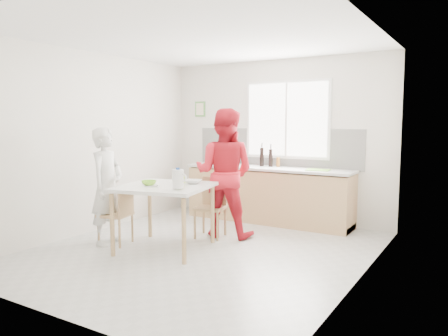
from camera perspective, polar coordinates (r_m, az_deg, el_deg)
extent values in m
plane|color=#B7B7B2|center=(5.76, -2.85, -10.74)|extent=(4.50, 4.50, 0.00)
plane|color=silver|center=(7.49, 6.81, 3.61)|extent=(4.00, 0.00, 4.00)
plane|color=silver|center=(3.88, -21.93, 0.97)|extent=(4.00, 0.00, 4.00)
plane|color=silver|center=(6.85, -16.92, 3.16)|extent=(0.00, 4.50, 4.50)
plane|color=silver|center=(4.70, 17.68, 1.94)|extent=(0.00, 4.50, 4.50)
plane|color=white|center=(5.61, -3.00, 16.68)|extent=(4.50, 4.50, 0.00)
cube|color=white|center=(7.39, 8.22, 6.27)|extent=(1.50, 0.03, 1.30)
cube|color=white|center=(7.37, 8.16, 6.27)|extent=(1.40, 0.02, 1.20)
cube|color=white|center=(7.37, 8.14, 6.27)|extent=(0.03, 0.03, 1.20)
cube|color=white|center=(7.49, 6.77, 2.65)|extent=(3.00, 0.02, 0.65)
cube|color=#549845|center=(8.24, -3.13, 7.68)|extent=(0.22, 0.02, 0.28)
cube|color=beige|center=(8.23, -3.17, 7.69)|extent=(0.16, 0.01, 0.22)
cube|color=tan|center=(7.32, 5.75, -3.69)|extent=(2.80, 0.60, 0.86)
cube|color=#3F3326|center=(7.39, 5.72, -6.59)|extent=(2.80, 0.54, 0.10)
cube|color=silver|center=(7.25, 5.79, -0.03)|extent=(2.84, 0.64, 0.04)
cube|color=#A5A5AA|center=(7.71, -0.60, 0.40)|extent=(0.50, 0.40, 0.03)
cylinder|color=silver|center=(7.83, 0.02, 1.92)|extent=(0.02, 0.02, 0.36)
torus|color=silver|center=(7.76, -0.25, 3.21)|extent=(0.02, 0.18, 0.18)
cube|color=silver|center=(5.71, -7.77, -2.46)|extent=(1.31, 1.31, 0.04)
cylinder|color=tan|center=(5.62, -14.39, -7.25)|extent=(0.05, 0.05, 0.78)
cylinder|color=tan|center=(6.43, -9.67, -5.47)|extent=(0.05, 0.05, 0.78)
cylinder|color=tan|center=(5.16, -5.26, -8.26)|extent=(0.05, 0.05, 0.78)
cylinder|color=tan|center=(6.04, -1.51, -6.13)|extent=(0.05, 0.05, 0.78)
cube|color=tan|center=(6.15, -14.02, -5.93)|extent=(0.45, 0.45, 0.04)
cube|color=tan|center=(6.02, -12.69, -4.06)|extent=(0.11, 0.36, 0.40)
cylinder|color=tan|center=(6.42, -14.41, -7.39)|extent=(0.03, 0.03, 0.39)
cylinder|color=tan|center=(6.15, -16.08, -8.01)|extent=(0.03, 0.03, 0.39)
cylinder|color=tan|center=(6.25, -11.89, -7.69)|extent=(0.03, 0.03, 0.39)
cylinder|color=tan|center=(5.98, -13.49, -8.35)|extent=(0.03, 0.03, 0.39)
cube|color=tan|center=(6.32, -1.81, -5.24)|extent=(0.48, 0.48, 0.04)
cube|color=tan|center=(6.44, -1.26, -2.95)|extent=(0.38, 0.11, 0.42)
cylinder|color=tan|center=(6.27, -3.84, -7.42)|extent=(0.03, 0.03, 0.41)
cylinder|color=tan|center=(6.15, -0.87, -7.67)|extent=(0.03, 0.03, 0.41)
cylinder|color=tan|center=(6.58, -2.69, -6.77)|extent=(0.03, 0.03, 0.41)
cylinder|color=tan|center=(6.47, 0.16, -6.99)|extent=(0.03, 0.03, 0.41)
imported|color=silver|center=(6.15, -15.05, -2.28)|extent=(0.50, 0.65, 1.59)
imported|color=red|center=(6.31, 0.05, -0.65)|extent=(1.03, 0.88, 1.85)
imported|color=#86D531|center=(5.75, -9.78, -1.91)|extent=(0.23, 0.23, 0.06)
imported|color=silver|center=(5.80, -4.02, -1.80)|extent=(0.25, 0.25, 0.05)
cylinder|color=white|center=(5.30, -6.04, -1.42)|extent=(0.14, 0.14, 0.22)
cylinder|color=blue|center=(5.29, -6.06, -0.11)|extent=(0.05, 0.05, 0.03)
torus|color=white|center=(5.26, -5.43, -1.27)|extent=(0.11, 0.05, 0.11)
cube|color=#A7D932|center=(5.91, -5.70, -1.49)|extent=(0.12, 0.12, 0.09)
cylinder|color=#A5A5AA|center=(5.55, -9.53, -2.40)|extent=(0.14, 0.10, 0.01)
cube|color=#6AB72A|center=(6.88, 12.17, -0.24)|extent=(0.38, 0.29, 0.01)
cylinder|color=black|center=(7.35, 4.97, 1.47)|extent=(0.07, 0.07, 0.32)
cylinder|color=black|center=(7.31, 6.12, 1.36)|extent=(0.07, 0.07, 0.30)
cylinder|color=#975D20|center=(7.30, 7.08, 0.79)|extent=(0.06, 0.06, 0.16)
imported|color=#999999|center=(7.73, 1.01, 1.32)|extent=(0.12, 0.12, 0.21)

